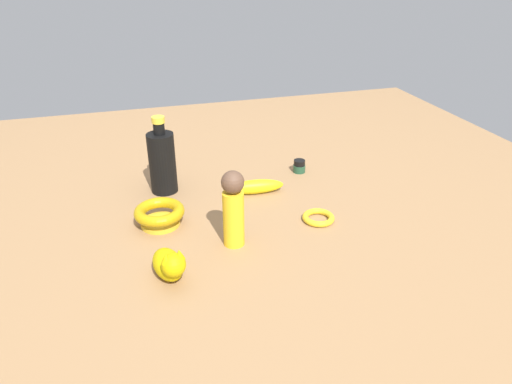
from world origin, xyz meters
The scene contains 8 objects.
ground centered at (0.00, 0.00, 0.00)m, with size 2.00×2.00×0.00m, color #936D47.
bangle centered at (-0.05, -0.15, 0.01)m, with size 0.08×0.08×0.02m, color gold.
bowl centered at (0.03, 0.23, 0.03)m, with size 0.12×0.12×0.05m.
banana centered at (0.13, -0.03, 0.02)m, with size 0.16×0.04×0.04m, color yellow.
nail_polish_jar centered at (0.23, -0.20, 0.02)m, with size 0.04×0.04×0.04m.
bottle_tall centered at (0.21, 0.20, 0.09)m, with size 0.07×0.07×0.21m.
cat_figurine centered at (-0.18, 0.24, 0.04)m, with size 0.13×0.08×0.08m.
person_figure_adult centered at (-0.10, 0.08, 0.09)m, with size 0.07×0.07×0.18m.
Camera 1 is at (-0.98, 0.28, 0.60)m, focal length 33.04 mm.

